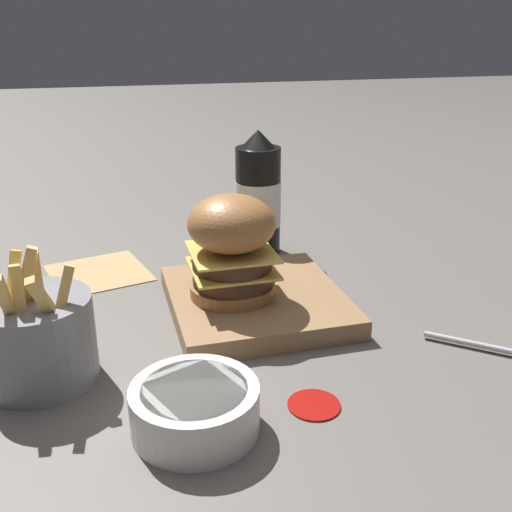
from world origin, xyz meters
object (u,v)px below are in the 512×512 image
object	(u,v)px
fries_basket	(37,338)
side_bowl	(195,407)
ketchup_bottle	(258,198)
burger	(232,246)
serving_board	(256,301)

from	to	relation	value
fries_basket	side_bowl	xyz separation A→B (m)	(0.13, 0.14, -0.02)
ketchup_bottle	burger	bearing A→B (deg)	-23.78
ketchup_bottle	fries_basket	bearing A→B (deg)	-46.79
serving_board	burger	distance (m)	0.09
burger	side_bowl	world-z (taller)	burger
serving_board	side_bowl	distance (m)	0.25
serving_board	burger	xyz separation A→B (m)	(-0.00, -0.03, 0.08)
serving_board	ketchup_bottle	size ratio (longest dim) A/B	1.16
burger	fries_basket	distance (m)	0.25
serving_board	ketchup_bottle	distance (m)	0.23
burger	ketchup_bottle	world-z (taller)	ketchup_bottle
ketchup_bottle	side_bowl	xyz separation A→B (m)	(0.43, -0.18, -0.07)
fries_basket	ketchup_bottle	bearing A→B (deg)	133.21
serving_board	fries_basket	world-z (taller)	fries_basket
serving_board	side_bowl	world-z (taller)	side_bowl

